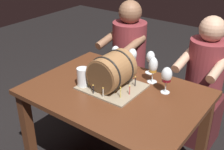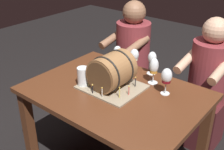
{
  "view_description": "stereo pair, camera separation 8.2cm",
  "coord_description": "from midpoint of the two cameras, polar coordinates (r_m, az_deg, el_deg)",
  "views": [
    {
      "loc": [
        1.01,
        -1.4,
        1.72
      ],
      "look_at": [
        -0.04,
        0.02,
        0.82
      ],
      "focal_mm": 45.95,
      "sensor_mm": 36.0,
      "label": 1
    },
    {
      "loc": [
        1.08,
        -1.35,
        1.72
      ],
      "look_at": [
        -0.04,
        0.02,
        0.82
      ],
      "focal_mm": 45.95,
      "sensor_mm": 36.0,
      "label": 2
    }
  ],
  "objects": [
    {
      "name": "person_seated_left",
      "position": [
        2.81,
        4.85,
        1.82
      ],
      "size": [
        0.38,
        0.47,
        1.17
      ],
      "color": "#4C1B1E",
      "rests_on": "ground"
    },
    {
      "name": "barrel_cake",
      "position": [
        1.98,
        1.18,
        0.55
      ],
      "size": [
        0.41,
        0.36,
        0.26
      ],
      "color": "gray",
      "rests_on": "dining_table"
    },
    {
      "name": "beer_pint",
      "position": [
        2.03,
        -4.62,
        -0.5
      ],
      "size": [
        0.08,
        0.08,
        0.14
      ],
      "color": "white",
      "rests_on": "dining_table"
    },
    {
      "name": "person_seated_right",
      "position": [
        2.53,
        18.91,
        -3.21
      ],
      "size": [
        0.36,
        0.45,
        1.15
      ],
      "color": "#4C1B1E",
      "rests_on": "ground"
    },
    {
      "name": "wine_glass_rose",
      "position": [
        2.28,
        2.13,
        4.43
      ],
      "size": [
        0.07,
        0.07,
        0.19
      ],
      "color": "white",
      "rests_on": "dining_table"
    },
    {
      "name": "wine_glass_amber",
      "position": [
        2.07,
        9.45,
        1.56
      ],
      "size": [
        0.07,
        0.07,
        0.2
      ],
      "color": "white",
      "rests_on": "dining_table"
    },
    {
      "name": "wine_glass_empty",
      "position": [
        2.2,
        9.05,
        3.26
      ],
      "size": [
        0.07,
        0.07,
        0.18
      ],
      "color": "white",
      "rests_on": "dining_table"
    },
    {
      "name": "wine_glass_white",
      "position": [
        2.28,
        5.49,
        3.85
      ],
      "size": [
        0.07,
        0.07,
        0.17
      ],
      "color": "white",
      "rests_on": "dining_table"
    },
    {
      "name": "dining_table",
      "position": [
        2.06,
        1.7,
        -5.89
      ],
      "size": [
        1.21,
        0.87,
        0.72
      ],
      "color": "#562D19",
      "rests_on": "ground"
    },
    {
      "name": "wine_glass_red",
      "position": [
        1.94,
        11.99,
        -0.4
      ],
      "size": [
        0.07,
        0.07,
        0.19
      ],
      "color": "white",
      "rests_on": "dining_table"
    }
  ]
}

